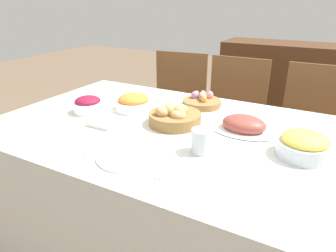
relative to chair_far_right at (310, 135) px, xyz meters
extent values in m
cube|color=silver|center=(-0.53, -0.86, -0.11)|extent=(1.77, 1.05, 0.77)
cylinder|color=brown|center=(-0.19, -0.28, -0.29)|extent=(0.03, 0.03, 0.43)
cylinder|color=brown|center=(0.19, -0.28, -0.29)|extent=(0.03, 0.03, 0.43)
cylinder|color=brown|center=(-0.19, 0.11, -0.29)|extent=(0.03, 0.03, 0.43)
cylinder|color=brown|center=(0.19, 0.11, -0.29)|extent=(0.03, 0.03, 0.43)
cube|color=brown|center=(0.00, -0.08, -0.06)|extent=(0.42, 0.42, 0.02)
cube|color=brown|center=(0.00, 0.12, 0.19)|extent=(0.42, 0.02, 0.49)
cylinder|color=brown|center=(-1.15, -0.30, -0.29)|extent=(0.03, 0.03, 0.43)
cylinder|color=brown|center=(-0.77, -0.26, -0.29)|extent=(0.03, 0.03, 0.43)
cylinder|color=brown|center=(-1.19, 0.09, -0.29)|extent=(0.03, 0.03, 0.43)
cylinder|color=brown|center=(-0.81, 0.13, -0.29)|extent=(0.03, 0.03, 0.43)
cube|color=brown|center=(-0.98, -0.08, -0.06)|extent=(0.46, 0.46, 0.02)
cube|color=brown|center=(-1.00, 0.12, 0.19)|extent=(0.42, 0.06, 0.49)
cylinder|color=brown|center=(-0.73, -0.28, -0.29)|extent=(0.03, 0.03, 0.43)
cylinder|color=brown|center=(-0.34, -0.28, -0.29)|extent=(0.03, 0.03, 0.43)
cylinder|color=brown|center=(-0.73, 0.11, -0.29)|extent=(0.03, 0.03, 0.43)
cylinder|color=brown|center=(-0.34, 0.11, -0.29)|extent=(0.03, 0.03, 0.43)
cube|color=brown|center=(-0.53, -0.08, -0.06)|extent=(0.42, 0.42, 0.02)
cube|color=brown|center=(-0.53, 0.12, 0.19)|extent=(0.42, 0.02, 0.49)
cube|color=#4C2D19|center=(-0.29, 0.92, -0.02)|extent=(1.20, 0.44, 0.95)
cylinder|color=olive|center=(-0.57, -0.82, 0.30)|extent=(0.25, 0.25, 0.06)
ellipsoid|color=tan|center=(-0.54, -0.83, 0.35)|extent=(0.07, 0.08, 0.05)
ellipsoid|color=tan|center=(-0.54, -0.86, 0.33)|extent=(0.08, 0.07, 0.05)
ellipsoid|color=tan|center=(-0.61, -0.87, 0.34)|extent=(0.09, 0.08, 0.05)
ellipsoid|color=tan|center=(-0.59, -0.84, 0.35)|extent=(0.07, 0.08, 0.06)
cylinder|color=olive|center=(-0.56, -0.52, 0.29)|extent=(0.21, 0.21, 0.03)
ellipsoid|color=#B27AD1|center=(-0.56, -0.52, 0.32)|extent=(0.03, 0.03, 0.04)
ellipsoid|color=#F29E4C|center=(-0.54, -0.55, 0.32)|extent=(0.04, 0.04, 0.04)
ellipsoid|color=pink|center=(-0.53, -0.47, 0.32)|extent=(0.04, 0.04, 0.05)
ellipsoid|color=#F4D151|center=(-0.57, -0.50, 0.32)|extent=(0.04, 0.04, 0.05)
ellipsoid|color=#B27AD1|center=(-0.61, -0.51, 0.32)|extent=(0.04, 0.04, 0.04)
ellipsoid|color=#F29E4C|center=(-0.61, -0.49, 0.32)|extent=(0.03, 0.03, 0.04)
ellipsoid|color=pink|center=(-0.57, -0.48, 0.32)|extent=(0.04, 0.04, 0.05)
ellipsoid|color=white|center=(-0.26, -0.75, 0.28)|extent=(0.30, 0.21, 0.01)
ellipsoid|color=brown|center=(-0.26, -0.75, 0.30)|extent=(0.20, 0.15, 0.08)
cylinder|color=silver|center=(-0.01, -0.87, 0.30)|extent=(0.20, 0.20, 0.06)
ellipsoid|color=#F4DB4C|center=(-0.01, -0.87, 0.34)|extent=(0.17, 0.17, 0.06)
cylinder|color=white|center=(-1.04, -0.89, 0.30)|extent=(0.15, 0.15, 0.05)
ellipsoid|color=maroon|center=(-1.04, -0.89, 0.33)|extent=(0.13, 0.13, 0.05)
cylinder|color=white|center=(-0.86, -0.75, 0.30)|extent=(0.19, 0.19, 0.05)
ellipsoid|color=orange|center=(-0.86, -0.75, 0.33)|extent=(0.16, 0.16, 0.06)
cylinder|color=white|center=(-0.57, -1.19, 0.28)|extent=(0.26, 0.26, 0.01)
cube|color=#B7B7BC|center=(-0.73, -1.19, 0.27)|extent=(0.02, 0.17, 0.00)
cube|color=#B7B7BC|center=(-0.42, -1.19, 0.27)|extent=(0.02, 0.17, 0.00)
cube|color=#B7B7BC|center=(-0.39, -1.19, 0.27)|extent=(0.02, 0.17, 0.00)
cylinder|color=silver|center=(-0.35, -1.03, 0.32)|extent=(0.08, 0.08, 0.10)
cube|color=white|center=(-0.86, -1.01, 0.29)|extent=(0.13, 0.08, 0.03)
camera|label=1|loc=(0.02, -1.99, 0.82)|focal=32.00mm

